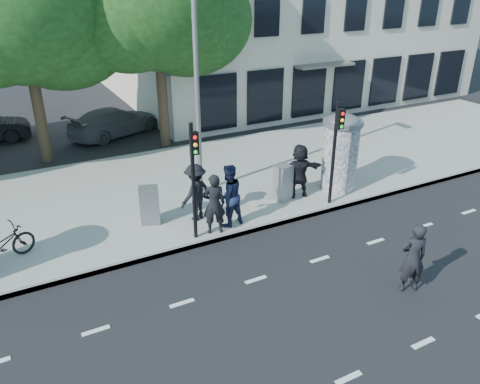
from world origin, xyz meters
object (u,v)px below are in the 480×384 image
ped_d (196,192)px  ped_f (299,171)px  traffic_pole_near (194,171)px  cabinet_right (283,183)px  car_right (114,122)px  traffic_pole_far (336,144)px  ped_c (228,196)px  ped_b (214,204)px  cabinet_left (150,205)px  ad_column_right (340,151)px  street_lamp (196,54)px  man_road (413,258)px

ped_d → ped_f: bearing=153.3°
traffic_pole_near → cabinet_right: bearing=15.8°
traffic_pole_near → ped_d: size_ratio=1.89×
ped_f → car_right: 10.73m
ped_d → ped_f: ped_f is taller
ped_f → cabinet_right: ped_f is taller
traffic_pole_far → car_right: 11.96m
ped_c → ped_b: bearing=13.3°
ped_f → cabinet_left: bearing=8.9°
ad_column_right → ped_f: ad_column_right is taller
car_right → ped_d: bearing=155.4°
cabinet_left → cabinet_right: 4.47m
traffic_pole_far → cabinet_left: size_ratio=2.86×
traffic_pole_near → car_right: 11.14m
traffic_pole_near → cabinet_left: (-0.88, 1.48, -1.49)m
street_lamp → ped_c: 4.49m
cabinet_left → ad_column_right: bearing=13.3°
ped_f → car_right: bearing=-55.0°
traffic_pole_far → ped_b: (-4.20, 0.06, -1.16)m
street_lamp → cabinet_right: (2.16, -1.83, -4.04)m
ped_c → ped_d: size_ratio=1.07×
street_lamp → ped_b: (-0.80, -2.78, -3.73)m
man_road → car_right: man_road is taller
ped_d → man_road: 6.43m
traffic_pole_near → car_right: size_ratio=0.75×
ped_c → ped_d: bearing=-56.6°
man_road → traffic_pole_near: bearing=-31.7°
ped_c → cabinet_left: 2.41m
car_right → traffic_pole_far: bearing=176.8°
street_lamp → man_road: street_lamp is taller
ped_f → car_right: ped_f is taller
traffic_pole_far → ped_f: traffic_pole_far is taller
traffic_pole_far → cabinet_right: bearing=140.7°
ad_column_right → man_road: ad_column_right is taller
traffic_pole_far → man_road: (-1.11, -4.48, -1.32)m
cabinet_right → ped_c: bearing=179.1°
ped_d → cabinet_left: size_ratio=1.51×
traffic_pole_near → car_right: bearing=87.7°
traffic_pole_near → street_lamp: (1.40, 2.84, 2.56)m
traffic_pole_near → traffic_pole_far: bearing=0.0°
ped_c → ped_d: 1.07m
ped_b → ped_d: 1.03m
ped_b → car_right: ped_b is taller
traffic_pole_near → ped_f: size_ratio=1.84×
ad_column_right → ped_b: (-5.20, -0.85, -0.47)m
ad_column_right → ped_f: (-1.64, 0.06, -0.46)m
car_right → ped_f: bearing=175.6°
ped_f → cabinet_right: (-0.60, 0.04, -0.32)m
ad_column_right → traffic_pole_near: size_ratio=0.78×
ped_d → ped_f: 3.70m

